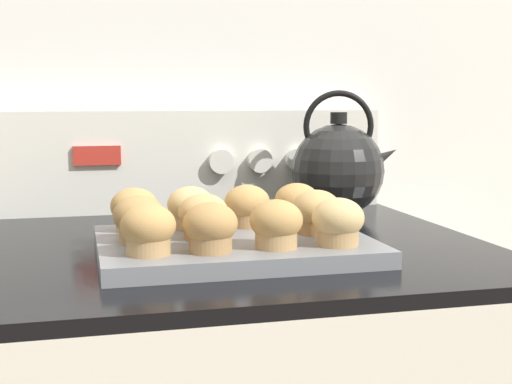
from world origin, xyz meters
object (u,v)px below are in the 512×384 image
muffin_r1_c3 (316,212)px  muffin_r2_c2 (247,206)px  muffin_r0_c3 (338,222)px  muffin_r0_c1 (210,228)px  muffin_r1_c1 (203,217)px  muffin_pan (231,246)px  muffin_r1_c0 (139,219)px  muffin_r0_c2 (276,224)px  muffin_r0_c0 (148,230)px  muffin_r2_c3 (297,204)px  muffin_r2_c1 (191,208)px  tea_kettle (339,168)px  muffin_r2_c0 (134,210)px

muffin_r1_c3 → muffin_r2_c2: size_ratio=1.00×
muffin_r0_c3 → muffin_r1_c3: 0.08m
muffin_r0_c1 → muffin_r1_c1: same height
muffin_r0_c1 → muffin_r1_c3: 0.18m
muffin_pan → muffin_r1_c0: muffin_r1_c0 is taller
muffin_r1_c1 → muffin_r0_c1: bearing=-94.0°
muffin_r0_c2 → muffin_r1_c3: same height
muffin_r2_c2 → muffin_pan: bearing=-117.9°
muffin_r1_c1 → muffin_r2_c2: size_ratio=1.00×
muffin_r0_c0 → muffin_r2_c3: same height
muffin_r1_c1 → muffin_pan: bearing=0.6°
muffin_r1_c1 → muffin_r1_c3: bearing=-0.2°
muffin_r0_c1 → muffin_r1_c3: size_ratio=1.00×
muffin_r0_c0 → muffin_r1_c1: same height
muffin_r0_c2 → muffin_r2_c2: 0.15m
muffin_r0_c2 → muffin_r2_c2: size_ratio=1.00×
muffin_r1_c1 → muffin_r2_c1: same height
muffin_r1_c0 → muffin_r2_c1: same height
muffin_r0_c3 → muffin_r1_c1: size_ratio=1.00×
muffin_r0_c1 → muffin_r1_c1: bearing=86.0°
muffin_r0_c2 → muffin_r0_c0: bearing=179.9°
tea_kettle → muffin_r1_c1: bearing=-138.0°
muffin_r1_c0 → muffin_r2_c3: (0.24, 0.08, 0.00)m
muffin_r1_c0 → muffin_r1_c1: same height
muffin_pan → muffin_r1_c3: size_ratio=5.38×
muffin_r1_c1 → muffin_r2_c3: same height
muffin_r0_c1 → muffin_r1_c1: 0.08m
muffin_r0_c2 → muffin_r2_c2: same height
muffin_r1_c1 → muffin_r1_c3: 0.16m
muffin_r1_c3 → muffin_r2_c2: bearing=135.2°
muffin_r2_c2 → muffin_r0_c0: bearing=-135.6°
muffin_r1_c0 → muffin_r2_c1: bearing=45.1°
muffin_r1_c3 → muffin_r2_c0: 0.25m
muffin_r0_c1 → tea_kettle: bearing=49.2°
muffin_r1_c3 → muffin_r2_c1: size_ratio=1.00×
muffin_r1_c1 → tea_kettle: bearing=42.0°
muffin_r1_c0 → muffin_r1_c1: bearing=0.2°
muffin_pan → tea_kettle: bearing=45.9°
muffin_pan → muffin_r1_c0: (-0.12, -0.00, 0.04)m
muffin_r0_c1 → muffin_r0_c3: (0.16, -0.00, 0.00)m
muffin_r0_c1 → tea_kettle: (0.29, 0.34, 0.03)m
muffin_pan → muffin_r0_c2: muffin_r0_c2 is taller
muffin_r0_c1 → muffin_r0_c2: (0.08, 0.00, 0.00)m
muffin_r0_c0 → muffin_r2_c0: bearing=91.3°
muffin_pan → muffin_r0_c0: bearing=-146.5°
muffin_r2_c1 → muffin_r0_c3: bearing=-44.9°
muffin_r0_c2 → tea_kettle: size_ratio=0.30×
muffin_r0_c3 → muffin_r1_c0: size_ratio=1.00×
muffin_r2_c1 → tea_kettle: tea_kettle is taller
muffin_r0_c2 → muffin_r2_c1: same height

